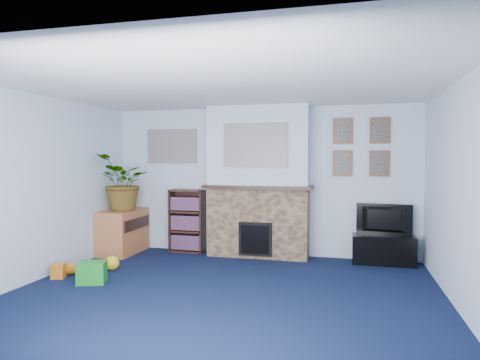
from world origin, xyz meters
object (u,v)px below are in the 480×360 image
(tv_stand, at_px, (383,249))
(bookshelf, at_px, (187,222))
(sideboard, at_px, (123,232))
(television, at_px, (384,220))

(tv_stand, bearing_deg, bookshelf, 178.61)
(sideboard, bearing_deg, bookshelf, 19.43)
(television, height_order, bookshelf, bookshelf)
(television, xyz_separation_m, bookshelf, (-3.14, 0.06, -0.16))
(bookshelf, bearing_deg, tv_stand, -1.39)
(tv_stand, bearing_deg, sideboard, -176.14)
(television, distance_m, bookshelf, 3.15)
(tv_stand, distance_m, television, 0.43)
(television, bearing_deg, bookshelf, 5.49)
(tv_stand, distance_m, bookshelf, 3.16)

